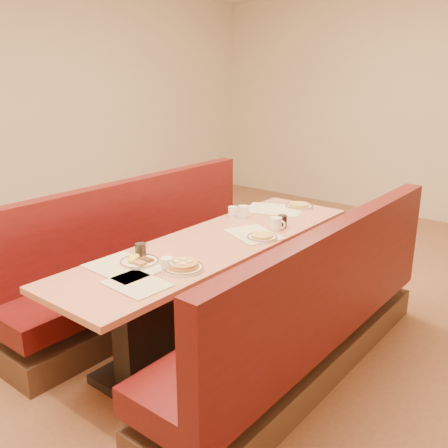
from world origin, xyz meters
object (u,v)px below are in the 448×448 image
Objects in this scene: coffee_mug_a at (168,264)px; soda_tumbler_near at (141,251)px; booth_left at (146,267)px; eggs_plate at (139,261)px; booth_right at (307,324)px; coffee_mug_c at (276,223)px; soda_tumbler_mid at (282,221)px; coffee_mug_d at (244,212)px; diner_table at (216,291)px; pancake_plate at (183,266)px; coffee_mug_b at (233,211)px.

soda_tumbler_near is at bearing -173.92° from coffee_mug_a.
booth_left reaches higher than eggs_plate.
coffee_mug_c is at bearing 139.49° from booth_right.
soda_tumbler_mid is (0.35, 1.08, 0.00)m from soda_tumbler_near.
soda_tumbler_mid is at bearing 135.18° from booth_right.
coffee_mug_c is (0.07, 1.05, 0.01)m from coffee_mug_a.
soda_tumbler_mid is (0.38, -0.03, -0.00)m from coffee_mug_d.
pancake_plate is (0.17, -0.51, 0.39)m from diner_table.
booth_right is 1.22m from coffee_mug_b.
booth_right is 1.11m from eggs_plate.
booth_left is 0.83m from coffee_mug_b.
coffee_mug_b is (0.46, 0.54, 0.43)m from booth_left.
coffee_mug_b is at bearing 166.01° from coffee_mug_c.
booth_left reaches higher than coffee_mug_a.
soda_tumbler_mid reaches higher than coffee_mug_b.
coffee_mug_d is 1.11m from soda_tumbler_near.
coffee_mug_d reaches higher than pancake_plate.
pancake_plate is 1.15m from coffee_mug_b.
coffee_mug_c is 0.38m from coffee_mug_d.
coffee_mug_c is 1.28× the size of soda_tumbler_mid.
eggs_plate is at bearing -157.58° from coffee_mug_a.
eggs_plate is at bearing -49.38° from soda_tumbler_near.
eggs_plate is (0.63, -0.61, 0.40)m from booth_left.
soda_tumbler_near is (-0.28, 0.04, 0.01)m from coffee_mug_a.
coffee_mug_a is at bearing -93.83° from soda_tumbler_mid.
coffee_mug_d reaches higher than eggs_plate.
diner_table is 0.70m from soda_tumbler_near.
coffee_mug_b is (-0.39, 1.12, -0.00)m from coffee_mug_a.
coffee_mug_a is at bearing -86.56° from coffee_mug_b.
soda_tumbler_near is (0.02, -1.10, -0.00)m from coffee_mug_d.
coffee_mug_d is (-0.19, 0.57, 0.42)m from diner_table.
coffee_mug_c is at bearing -24.96° from coffee_mug_b.
coffee_mug_a is (0.22, 0.03, 0.03)m from eggs_plate.
booth_left is 20.43× the size of coffee_mug_d.
pancake_plate is 1.03× the size of eggs_plate.
booth_right is 0.95m from coffee_mug_a.
coffee_mug_a is 0.84× the size of coffee_mug_d.
coffee_mug_a is (0.85, -0.58, 0.43)m from booth_left.
soda_tumbler_mid reaches higher than diner_table.
booth_left is 1.46m from booth_right.
soda_tumbler_near reaches higher than diner_table.
booth_right is 20.71× the size of coffee_mug_c.
diner_table is at bearing 108.79° from pancake_plate.
coffee_mug_d is at bearing 108.26° from diner_table.
booth_right is 20.43× the size of coffee_mug_d.
diner_table is 24.84× the size of coffee_mug_b.
soda_tumbler_mid reaches higher than eggs_plate.
coffee_mug_d is at bearing 148.39° from booth_right.
coffee_mug_a is 1.19m from coffee_mug_b.
booth_right is (0.73, 0.00, -0.01)m from diner_table.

